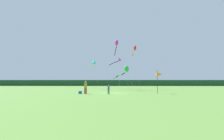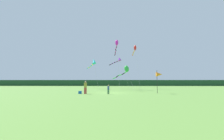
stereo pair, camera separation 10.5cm
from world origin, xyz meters
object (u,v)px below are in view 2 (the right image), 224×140
(cooler_box, at_px, (80,92))
(kite_cyan, at_px, (93,62))
(kite_green, at_px, (125,70))
(kite_red, at_px, (135,49))
(kite_magenta, at_px, (117,45))
(person_child, at_px, (108,89))
(person_adult, at_px, (85,87))
(kite_purple, at_px, (118,60))
(banner_flag_pole, at_px, (159,75))

(cooler_box, relative_size, kite_cyan, 0.06)
(kite_green, xyz_separation_m, kite_cyan, (-7.57, 5.07, 2.41))
(kite_red, height_order, kite_magenta, kite_magenta)
(person_child, bearing_deg, cooler_box, 175.93)
(person_adult, height_order, kite_green, kite_green)
(cooler_box, distance_m, kite_purple, 17.69)
(person_adult, xyz_separation_m, kite_magenta, (4.74, 15.23, 9.99))
(kite_purple, xyz_separation_m, kite_cyan, (-6.21, -0.04, -0.57))
(person_adult, height_order, banner_flag_pole, banner_flag_pole)
(kite_cyan, bearing_deg, kite_magenta, 0.16)
(kite_magenta, height_order, kite_cyan, kite_magenta)
(kite_red, relative_size, kite_magenta, 0.95)
(kite_magenta, distance_m, kite_green, 8.64)
(cooler_box, height_order, banner_flag_pole, banner_flag_pole)
(cooler_box, xyz_separation_m, kite_magenta, (5.53, 15.06, 10.82))
(cooler_box, bearing_deg, person_adult, -12.59)
(banner_flag_pole, bearing_deg, person_adult, -173.53)
(person_adult, height_order, kite_red, kite_red)
(person_child, relative_size, cooler_box, 2.96)
(banner_flag_pole, xyz_separation_m, kite_green, (-4.47, 8.89, 1.44))
(kite_red, height_order, kite_cyan, kite_red)
(kite_cyan, bearing_deg, cooler_box, -89.09)
(banner_flag_pole, relative_size, kite_green, 0.45)
(person_child, bearing_deg, kite_purple, 83.10)
(kite_green, bearing_deg, cooler_box, -126.34)
(person_adult, xyz_separation_m, person_child, (3.32, -0.12, -0.31))
(kite_magenta, bearing_deg, kite_cyan, -179.84)
(banner_flag_pole, relative_size, kite_cyan, 0.46)
(kite_red, bearing_deg, kite_purple, -153.13)
(kite_red, bearing_deg, person_adult, -118.80)
(cooler_box, bearing_deg, kite_green, 53.66)
(kite_red, relative_size, kite_purple, 1.44)
(person_adult, distance_m, kite_magenta, 18.82)
(person_child, height_order, banner_flag_pole, banner_flag_pole)
(kite_purple, bearing_deg, person_adult, -108.75)
(cooler_box, xyz_separation_m, banner_flag_pole, (11.80, 1.07, 2.63))
(kite_red, distance_m, kite_cyan, 11.57)
(person_child, height_order, kite_purple, kite_purple)
(banner_flag_pole, bearing_deg, kite_green, 116.67)
(kite_purple, bearing_deg, banner_flag_pole, -67.43)
(person_child, xyz_separation_m, kite_cyan, (-4.35, 15.33, 5.96))
(kite_green, bearing_deg, kite_cyan, 146.16)
(kite_magenta, bearing_deg, cooler_box, -110.18)
(cooler_box, distance_m, kite_magenta, 19.35)
(person_child, distance_m, kite_purple, 16.81)
(banner_flag_pole, relative_size, kite_magenta, 0.29)
(kite_red, distance_m, kite_purple, 5.98)
(kite_red, bearing_deg, kite_magenta, -154.99)
(kite_red, xyz_separation_m, kite_purple, (-4.45, -2.25, -3.29))
(person_child, xyz_separation_m, kite_purple, (1.86, 15.37, 6.54))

